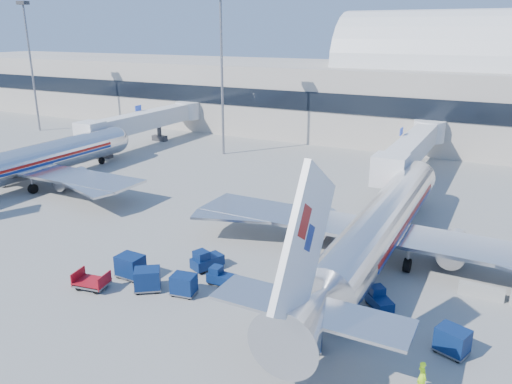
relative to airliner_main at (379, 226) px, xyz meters
The scene contains 19 objects.
ground 11.35m from the airliner_main, 155.75° to the right, with size 260.00×260.00×0.00m, color gray.
terminal 56.80m from the airliner_main, 114.64° to the left, with size 170.00×28.15×21.00m.
airliner_main is the anchor object (origin of this frame).
airliner_mid 42.00m from the airliner_main, behind, with size 32.00×37.26×12.07m.
jetbridge_near 26.43m from the airliner_main, 95.22° to the left, with size 4.40×27.50×6.25m.
jetbridge_mid 51.62m from the airliner_main, 149.36° to the left, with size 4.40×27.50×6.25m.
mast_far_west 75.44m from the airliner_main, 159.99° to the left, with size 2.00×1.20×22.60m.
mast_west 41.12m from the airliner_main, 139.64° to the left, with size 2.00×1.20×22.60m.
barrier_near 8.74m from the airliner_main, 17.39° to the right, with size 3.00×0.55×0.90m, color #9E9E96.
tug_lead 13.29m from the airliner_main, 134.27° to the right, with size 2.07×1.07×1.34m.
tug_right 7.89m from the airliner_main, 74.43° to the right, with size 2.27×2.35×1.42m.
tug_left 14.00m from the airliner_main, 145.75° to the right, with size 2.08×2.78×1.63m.
cart_train_a 16.08m from the airliner_main, 131.73° to the right, with size 1.93×1.59×1.53m.
cart_train_b 18.41m from the airliner_main, 136.54° to the right, with size 2.38×2.28×1.67m.
cart_train_c 19.62m from the airliner_main, 143.51° to the right, with size 2.06×1.59×1.78m.
cart_solo_near 13.83m from the airliner_main, 92.41° to the right, with size 2.17×1.88×1.62m.
cart_solo_far 12.59m from the airliner_main, 55.60° to the right, with size 2.17×1.90×1.60m.
cart_open_red 22.33m from the airliner_main, 140.08° to the right, with size 2.58×2.01×0.63m.
ramp_worker 15.64m from the airliner_main, 67.09° to the right, with size 0.63×0.41×1.72m, color #9FEB18.
Camera 1 is at (18.41, -32.76, 17.84)m, focal length 35.00 mm.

